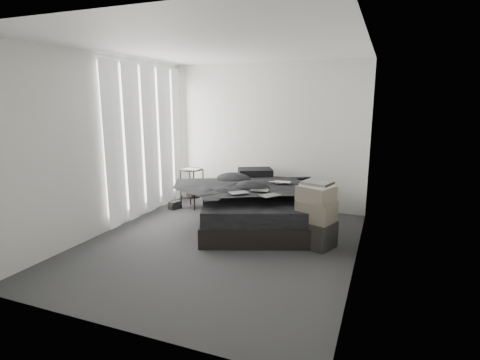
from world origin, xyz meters
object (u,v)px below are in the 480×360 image
at_px(bed, 255,217).
at_px(box_lower, 315,233).
at_px(side_stand, 192,189).
at_px(laptop, 280,178).

height_order(bed, box_lower, box_lower).
xyz_separation_m(side_stand, box_lower, (2.46, -1.05, -0.18)).
height_order(bed, laptop, laptop).
bearing_deg(side_stand, box_lower, -23.05).
relative_size(bed, laptop, 6.24).
relative_size(side_stand, box_lower, 1.46).
distance_m(laptop, box_lower, 1.14).
bearing_deg(laptop, bed, -154.50).
xyz_separation_m(bed, laptop, (0.34, 0.18, 0.61)).
distance_m(bed, side_stand, 1.53).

